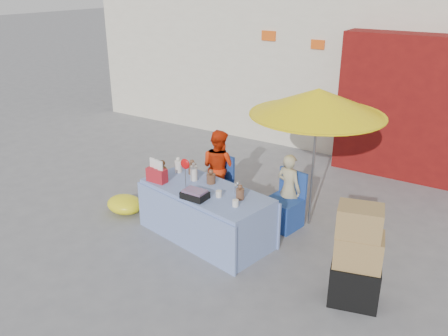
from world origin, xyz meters
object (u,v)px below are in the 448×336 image
Objects in this scene: vendor_beige at (288,189)px; umbrella at (318,102)px; market_table at (206,213)px; vendor_orange at (219,167)px; chair_right at (284,211)px; chair_left at (214,192)px; box_stack at (357,259)px.

umbrella reaches higher than vendor_beige.
market_table is 1.14m from vendor_orange.
market_table is 1.20m from chair_right.
market_table is 2.46× the size of chair_right.
umbrella reaches higher than chair_left.
chair_left is (-0.45, 0.89, -0.13)m from market_table.
chair_left is 0.40m from vendor_orange.
umbrella is at bearing 57.90° from market_table.
market_table is at bearing -52.87° from chair_left.
chair_left is at bearing 156.70° from box_stack.
vendor_beige is (-0.00, 0.13, 0.30)m from chair_right.
umbrella is (1.55, 0.28, 1.64)m from chair_left.
vendor_orange reaches higher than market_table.
vendor_orange is at bearing -174.47° from umbrella.
umbrella is (0.30, 0.15, 1.34)m from vendor_beige.
umbrella is at bearing -143.13° from vendor_beige.
vendor_orange reaches higher than vendor_beige.
chair_left is 1.00× the size of chair_right.
vendor_beige is at bearing 138.42° from box_stack.
vendor_beige is at bearing -169.70° from vendor_orange.
box_stack is (1.47, -1.30, 0.01)m from vendor_beige.
chair_left is 0.67× the size of vendor_orange.
chair_left is 1.29m from vendor_beige.
box_stack is at bearing -13.00° from chair_left.
market_table reaches higher than chair_left.
market_table is 1.65× the size of vendor_orange.
vendor_beige is 1.97m from box_stack.
chair_left and chair_right have the same top height.
vendor_beige is (0.80, 1.02, 0.17)m from market_table.
vendor_beige is (1.25, 0.13, 0.30)m from chair_left.
vendor_orange is 1.25m from vendor_beige.
vendor_beige reaches higher than chair_left.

